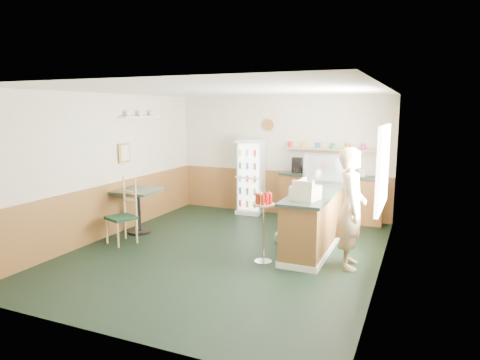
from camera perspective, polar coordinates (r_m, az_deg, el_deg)
The scene contains 13 objects.
ground at distance 7.42m, azimuth -1.88°, elevation -9.49°, with size 6.00×6.00×0.00m, color black.
room_envelope at distance 7.83m, azimuth -1.17°, elevation 2.96°, with size 5.04×6.02×2.72m.
service_counter at distance 7.85m, azimuth 10.49°, elevation -5.08°, with size 0.68×3.01×1.01m.
back_counter at distance 9.52m, azimuth 11.88°, elevation -2.05°, with size 2.24×0.42×1.69m.
drinks_fridge at distance 9.91m, azimuth 1.47°, elevation 0.47°, with size 0.57×0.51×1.73m.
display_case at distance 8.44m, azimuth 11.82°, elevation 1.52°, with size 0.94×0.49×0.53m.
cash_register at distance 6.74m, azimuth 8.72°, elevation -1.68°, with size 0.38×0.40×0.22m, color beige.
shopkeeper at distance 6.69m, azimuth 14.61°, elevation -3.68°, with size 0.62×0.44×1.85m, color tan.
condiment_stand at distance 6.71m, azimuth 3.16°, elevation -4.72°, with size 0.36×0.36×1.11m.
newspaper_rack at distance 8.05m, azimuth 8.34°, elevation -3.02°, with size 0.09×0.46×0.92m.
cafe_table at distance 8.57m, azimuth -13.44°, elevation -2.95°, with size 0.82×0.82×0.86m.
cafe_chair at distance 8.06m, azimuth -15.19°, elevation -3.69°, with size 0.57×0.57×1.19m.
dog_doorstop at distance 7.84m, azimuth 5.26°, elevation -7.61°, with size 0.20×0.26×0.24m.
Camera 1 is at (2.99, -6.36, 2.40)m, focal length 32.00 mm.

